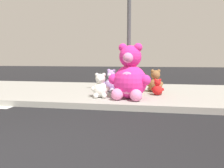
{
  "coord_description": "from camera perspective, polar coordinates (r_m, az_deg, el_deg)",
  "views": [
    {
      "loc": [
        1.67,
        -2.0,
        1.2
      ],
      "look_at": [
        0.66,
        3.6,
        0.55
      ],
      "focal_mm": 36.14,
      "sensor_mm": 36.0,
      "label": 1
    }
  ],
  "objects": [
    {
      "name": "plush_lavender",
      "position": [
        7.01,
        -0.18,
        0.28
      ],
      "size": [
        0.53,
        0.51,
        0.72
      ],
      "color": "#B28CD8",
      "rests_on": "sidewalk"
    },
    {
      "name": "plush_red",
      "position": [
        6.58,
        11.44,
        -1.12
      ],
      "size": [
        0.36,
        0.33,
        0.47
      ],
      "color": "red",
      "rests_on": "sidewalk"
    },
    {
      "name": "plush_brown",
      "position": [
        7.18,
        10.86,
        0.28
      ],
      "size": [
        0.53,
        0.51,
        0.71
      ],
      "color": "olive",
      "rests_on": "sidewalk"
    },
    {
      "name": "plush_yellow",
      "position": [
        7.12,
        5.58,
        0.11
      ],
      "size": [
        0.45,
        0.5,
        0.65
      ],
      "color": "yellow",
      "rests_on": "sidewalk"
    },
    {
      "name": "plush_white",
      "position": [
        6.07,
        -2.96,
        -0.93
      ],
      "size": [
        0.51,
        0.46,
        0.66
      ],
      "color": "white",
      "rests_on": "sidewalk"
    },
    {
      "name": "sidewalk",
      "position": [
        7.48,
        -2.83,
        -2.14
      ],
      "size": [
        28.0,
        4.4,
        0.15
      ],
      "primitive_type": "cube",
      "color": "#9E9B93",
      "rests_on": "ground_plane"
    },
    {
      "name": "sign_pole",
      "position": [
        6.47,
        4.3,
        12.25
      ],
      "size": [
        0.56,
        0.11,
        3.2
      ],
      "color": "#4C4C51",
      "rests_on": "sidewalk"
    },
    {
      "name": "plush_pink_large",
      "position": [
        5.85,
        4.5,
        1.84
      ],
      "size": [
        1.1,
        0.99,
        1.44
      ],
      "color": "#F22D93",
      "rests_on": "sidewalk"
    }
  ]
}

